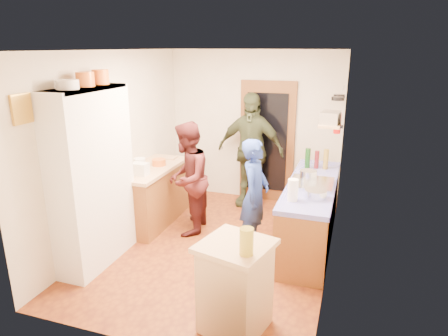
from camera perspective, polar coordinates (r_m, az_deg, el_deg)
The scene contains 44 objects.
floor at distance 5.62m, azimuth -1.17°, elevation -11.18°, with size 3.00×4.00×0.02m, color brown.
ceiling at distance 4.95m, azimuth -1.36°, elevation 16.61°, with size 3.00×4.00×0.02m, color silver.
wall_back at distance 7.01m, azimuth 4.29°, elevation 5.91°, with size 3.00×0.02×2.60m, color beige.
wall_front at distance 3.41m, azimuth -12.75°, elevation -6.67°, with size 3.00×0.02×2.60m, color beige.
wall_left at distance 5.80m, azimuth -15.47°, elevation 2.99°, with size 0.02×4.00×2.60m, color beige.
wall_right at distance 4.85m, azimuth 15.78°, elevation 0.27°, with size 0.02×4.00×2.60m, color beige.
door_frame at distance 6.97m, azimuth 6.16°, elevation 3.69°, with size 0.95×0.06×2.10m, color brown.
door_glass at distance 6.93m, azimuth 6.10°, elevation 3.63°, with size 0.70×0.02×1.70m, color black.
hutch_body at distance 5.11m, azimuth -18.24°, elevation -1.46°, with size 0.40×1.20×2.20m, color white.
hutch_top_shelf at distance 4.89m, azimuth -19.42°, elevation 10.62°, with size 0.40×1.14×0.04m, color white.
plate_stack at distance 4.68m, azimuth -21.48°, elevation 11.04°, with size 0.24×0.24×0.10m, color white.
orange_pot_a at distance 4.92m, azimuth -19.23°, elevation 11.87°, with size 0.21×0.21×0.16m, color orange.
orange_pot_b at distance 5.16m, azimuth -17.23°, elevation 12.32°, with size 0.20×0.20×0.18m, color orange.
left_counter_base at distance 6.27m, azimuth -10.22°, elevation -4.00°, with size 0.60×1.40×0.85m, color brown.
left_counter_top at distance 6.12m, azimuth -10.44°, elevation -0.07°, with size 0.64×1.44×0.05m, color tan.
toaster at distance 5.74m, azimuth -11.92°, elevation -0.14°, with size 0.23×0.15×0.17m, color white.
kettle at distance 5.93m, azimuth -11.94°, elevation 0.49°, with size 0.17×0.17×0.19m, color white.
orange_bowl at distance 6.17m, azimuth -9.28°, elevation 0.82°, with size 0.21×0.21×0.09m, color orange.
chopping_board at distance 6.55m, azimuth -8.13°, elevation 1.51°, with size 0.30×0.22×0.03m, color tan.
right_counter_base at distance 5.64m, azimuth 12.20°, elevation -6.62°, with size 0.60×2.20×0.84m, color brown.
right_counter_top at distance 5.48m, azimuth 12.49°, elevation -2.30°, with size 0.62×2.22×0.06m, color #0808C3.
hob at distance 5.37m, azimuth 12.41°, elevation -2.13°, with size 0.55×0.58×0.04m, color silver.
pot_on_hob at distance 5.36m, azimuth 11.95°, elevation -1.11°, with size 0.22×0.22×0.14m, color silver.
bottle_a at distance 6.04m, azimuth 11.86°, elevation 1.36°, with size 0.08×0.08×0.30m, color #143F14.
bottle_b at distance 6.07m, azimuth 13.11°, elevation 1.17°, with size 0.07×0.07×0.27m, color #591419.
bottle_c at distance 6.06m, azimuth 14.35°, elevation 1.23°, with size 0.07×0.07×0.30m, color olive.
paper_towel at distance 4.74m, azimuth 9.81°, elevation -3.12°, with size 0.12×0.12×0.26m, color white.
mixing_bowl at distance 4.91m, azimuth 12.96°, elevation -3.63°, with size 0.26×0.26×0.10m, color silver.
island_base at distance 3.98m, azimuth 1.62°, elevation -16.85°, with size 0.55×0.55×0.86m, color tan.
island_top at distance 3.74m, azimuth 1.68°, elevation -11.06°, with size 0.62×0.62×0.05m, color tan.
cutting_board at distance 3.80m, azimuth 1.41°, elevation -10.44°, with size 0.35×0.28×0.02m, color white.
oil_jar at distance 3.50m, azimuth 3.24°, elevation -10.44°, with size 0.12×0.12×0.25m, color #AD9E2D.
pan_rail at distance 6.22m, azimuth 16.69°, elevation 10.84°, with size 0.02×0.02×0.65m, color silver.
pan_hang_a at distance 6.06m, azimuth 15.94°, elevation 9.51°, with size 0.18×0.18×0.05m, color black.
pan_hang_b at distance 6.26m, azimuth 16.03°, elevation 9.54°, with size 0.16×0.16×0.05m, color black.
pan_hang_c at distance 6.46m, azimuth 16.13°, elevation 9.83°, with size 0.17×0.17×0.05m, color black.
wall_shelf at distance 5.21m, azimuth 14.88°, elevation 5.99°, with size 0.26×0.42×0.03m, color tan.
radio at distance 5.19m, azimuth 14.95°, elevation 6.97°, with size 0.22×0.30×0.15m, color silver.
ext_bracket at distance 6.48m, azimuth 16.40°, elevation 5.70°, with size 0.06×0.10×0.04m, color black.
fire_extinguisher at distance 6.47m, azimuth 15.90°, elevation 6.18°, with size 0.11×0.11×0.32m, color red.
picture_frame at distance 4.47m, azimuth -26.94°, elevation 7.54°, with size 0.03×0.25×0.30m, color gold.
person_hob at distance 5.29m, azimuth 4.63°, elevation -3.95°, with size 0.55×0.36×1.51m, color navy.
person_left at distance 5.77m, azimuth -4.86°, elevation -1.44°, with size 0.80×0.62×1.64m, color #421717.
person_back at distance 6.71m, azimuth 3.86°, elevation 2.52°, with size 1.14×0.47×1.94m, color #333C25.
Camera 1 is at (1.67, -4.66, 2.65)m, focal length 32.00 mm.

